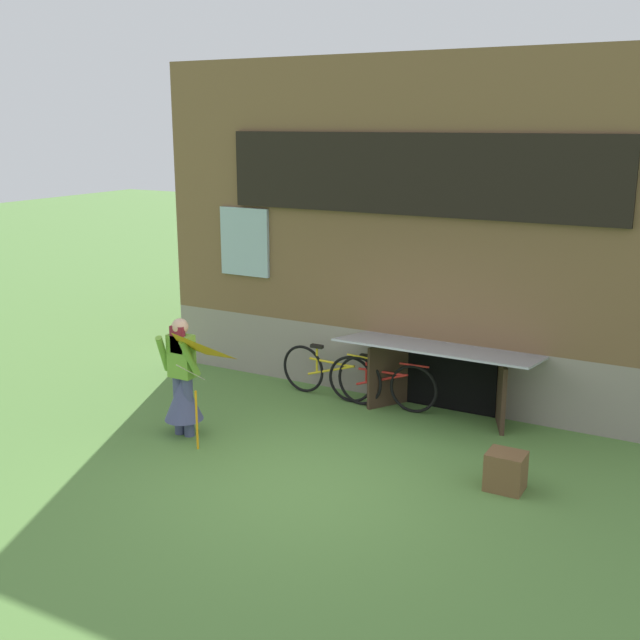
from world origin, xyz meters
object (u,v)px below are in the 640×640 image
at_px(person, 183,387).
at_px(bicycle_yellow, 331,374).
at_px(wooden_crate, 506,471).
at_px(bicycle_red, 381,383).
at_px(kite, 173,361).

relative_size(person, bicycle_yellow, 0.91).
distance_m(person, wooden_crate, 4.30).
bearing_deg(bicycle_red, wooden_crate, -39.32).
bearing_deg(person, wooden_crate, 0.16).
relative_size(bicycle_yellow, wooden_crate, 3.95).
bearing_deg(bicycle_yellow, wooden_crate, -23.42).
xyz_separation_m(bicycle_red, bicycle_yellow, (-0.84, -0.01, 0.01)).
height_order(kite, bicycle_yellow, kite).
distance_m(kite, wooden_crate, 4.20).
xyz_separation_m(person, kite, (0.30, -0.53, 0.55)).
height_order(person, wooden_crate, person).
xyz_separation_m(person, wooden_crate, (4.25, 0.50, -0.46)).
bearing_deg(kite, bicycle_yellow, 74.83).
relative_size(person, bicycle_red, 0.95).
bearing_deg(wooden_crate, bicycle_yellow, 151.64).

